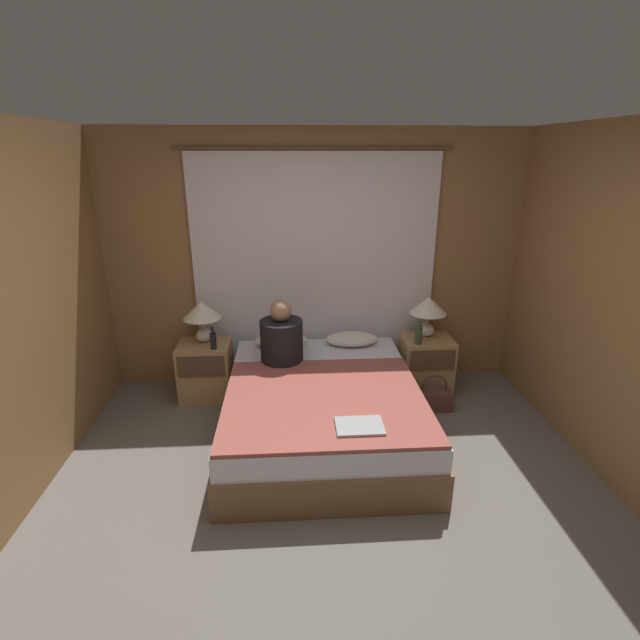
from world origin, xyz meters
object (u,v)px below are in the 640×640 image
Objects in this scene: bed at (322,409)px; handbag_on_floor at (433,399)px; pillow_left at (281,341)px; beer_bottle_on_right_stand at (419,334)px; laptop_on_bed at (359,426)px; pillow_right at (352,339)px; nightstand_right at (426,364)px; lamp_left at (202,313)px; nightstand_left at (206,371)px; beer_bottle_on_left_stand at (213,340)px; person_left_in_bed at (282,339)px; lamp_right at (428,308)px.

handbag_on_floor is at bearing 17.57° from bed.
pillow_left is 1.32m from beer_bottle_on_right_stand.
laptop_on_bed is 0.93× the size of handbag_on_floor.
pillow_left and pillow_right have the same top height.
beer_bottle_on_right_stand is at bearing -137.52° from nightstand_right.
lamp_left reaches higher than beer_bottle_on_right_stand.
laptop_on_bed is (-0.88, -1.41, 0.23)m from nightstand_right.
beer_bottle_on_right_stand reaches higher than pillow_left.
beer_bottle_on_right_stand is at bearing -3.30° from nightstand_left.
beer_bottle_on_left_stand reaches higher than pillow_right.
lamp_left is at bearing 168.23° from handbag_on_floor.
person_left_in_bed is 1.28m from laptop_on_bed.
lamp_left is 0.79× the size of pillow_right.
lamp_right is at bearing -0.75° from pillow_left.
nightstand_right is 1.09× the size of pillow_left.
lamp_right is 0.30m from beer_bottle_on_right_stand.
beer_bottle_on_right_stand is (2.03, -0.19, -0.20)m from lamp_left.
beer_bottle_on_right_stand is (-0.13, -0.12, 0.37)m from nightstand_right.
beer_bottle_on_left_stand is 1.92m from beer_bottle_on_right_stand.
beer_bottle_on_left_stand is at bearing 165.94° from person_left_in_bed.
pillow_right reaches higher than nightstand_right.
person_left_in_bed reaches higher than pillow_left.
pillow_right is at bearing 178.53° from lamp_right.
beer_bottle_on_right_stand is at bearing 31.93° from bed.
person_left_in_bed reaches higher than laptop_on_bed.
beer_bottle_on_right_stand is 0.72× the size of laptop_on_bed.
lamp_left is 1.71× the size of beer_bottle_on_right_stand.
pillow_left is 0.66m from beer_bottle_on_left_stand.
handbag_on_floor is (2.15, -0.37, -0.18)m from nightstand_left.
nightstand_left reaches higher than bed.
laptop_on_bed is (0.20, -0.70, 0.28)m from bed.
laptop_on_bed is at bearing -73.78° from bed.
beer_bottle_on_right_stand is (-0.13, -0.19, -0.20)m from lamp_right.
lamp_right is 2.07m from beer_bottle_on_left_stand.
pillow_left reaches higher than handbag_on_floor.
pillow_left is (-1.43, 0.09, 0.26)m from nightstand_right.
handbag_on_floor is at bearing -18.25° from pillow_left.
person_left_in_bed is 1.82× the size of laptop_on_bed.
lamp_right is 1.46m from person_left_in_bed.
lamp_left is 2.16m from lamp_right.
beer_bottle_on_right_stand reaches higher than bed.
handbag_on_floor is at bearing 50.45° from laptop_on_bed.
beer_bottle_on_left_stand reaches higher than handbag_on_floor.
lamp_left reaches higher than laptop_on_bed.
person_left_in_bed reaches higher than lamp_right.
beer_bottle_on_left_stand is (0.12, -0.19, -0.20)m from lamp_left.
person_left_in_bed is (-0.33, 0.44, 0.47)m from bed.
lamp_right is (1.08, 0.78, 0.61)m from bed.
lamp_left is 0.68× the size of person_left_in_bed.
bed is 9.18× the size of beer_bottle_on_left_stand.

